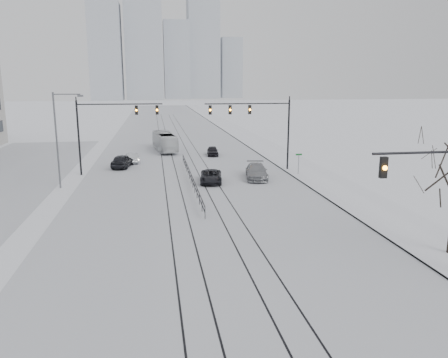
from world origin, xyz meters
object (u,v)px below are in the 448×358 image
sedan_nb_right (257,172)px  sedan_nb_far (213,151)px  sedan_nb_front (211,177)px  sedan_sb_inner (122,161)px  box_truck (165,142)px  sedan_sb_outer (132,158)px

sedan_nb_right → sedan_nb_far: 15.90m
sedan_nb_front → sedan_nb_right: sedan_nb_right is taller
sedan_sb_inner → sedan_nb_far: size_ratio=1.25×
sedan_nb_far → box_truck: size_ratio=0.37×
sedan_nb_front → sedan_nb_far: 16.94m
sedan_nb_right → box_truck: size_ratio=0.53×
sedan_nb_front → sedan_nb_right: 5.05m
sedan_nb_front → sedan_nb_far: sedan_nb_front is taller
box_truck → sedan_nb_front: bearing=92.8°
sedan_sb_inner → box_truck: box_truck is taller
sedan_nb_right → sedan_nb_far: bearing=108.6°
sedan_sb_inner → sedan_sb_outer: 3.25m
sedan_sb_inner → sedan_nb_front: size_ratio=1.01×
sedan_nb_right → sedan_nb_front: bearing=-158.3°
sedan_sb_outer → sedan_nb_front: 15.28m
sedan_sb_outer → sedan_nb_far: bearing=-169.7°
sedan_sb_outer → box_truck: size_ratio=0.39×
sedan_nb_front → sedan_sb_inner: bearing=141.7°
sedan_sb_outer → sedan_nb_far: (10.77, 3.99, -0.00)m
sedan_nb_front → sedan_nb_far: size_ratio=1.23×
sedan_sb_inner → box_truck: 13.46m
sedan_sb_inner → sedan_sb_outer: size_ratio=1.20×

